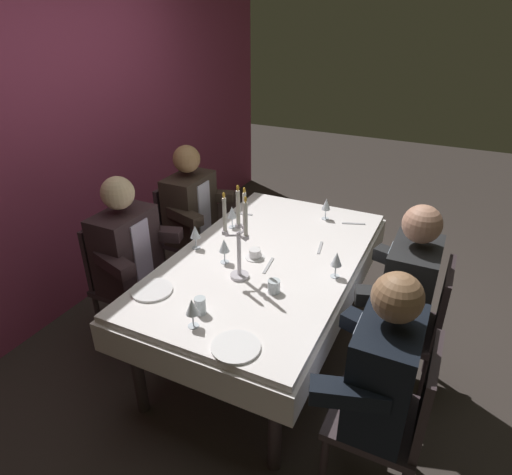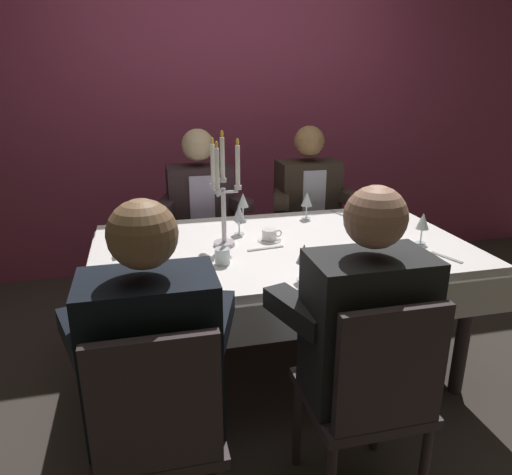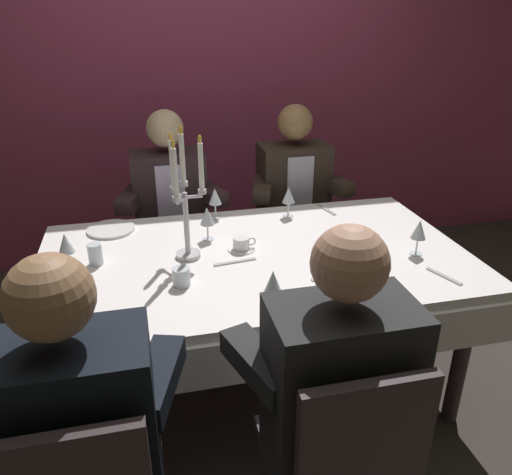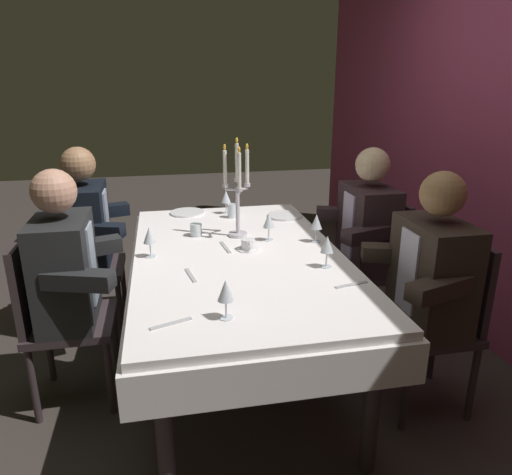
# 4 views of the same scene
# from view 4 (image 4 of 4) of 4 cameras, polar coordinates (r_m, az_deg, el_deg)

# --- Properties ---
(ground_plane) EXTENTS (12.00, 12.00, 0.00)m
(ground_plane) POSITION_cam_4_polar(r_m,az_deg,el_deg) (2.91, -1.93, -15.68)
(ground_plane) COLOR #352E2A
(dining_table) EXTENTS (1.94, 1.14, 0.74)m
(dining_table) POSITION_cam_4_polar(r_m,az_deg,el_deg) (2.61, -2.08, -4.36)
(dining_table) COLOR white
(dining_table) RESTS_ON ground_plane
(candelabra) EXTENTS (0.15, 0.17, 0.58)m
(candelabra) POSITION_cam_4_polar(r_m,az_deg,el_deg) (2.77, -2.24, 5.28)
(candelabra) COLOR silver
(candelabra) RESTS_ON dining_table
(dinner_plate_0) EXTENTS (0.23, 0.23, 0.01)m
(dinner_plate_0) POSITION_cam_4_polar(r_m,az_deg,el_deg) (3.23, 3.47, 2.63)
(dinner_plate_0) COLOR white
(dinner_plate_0) RESTS_ON dining_table
(dinner_plate_1) EXTENTS (0.23, 0.23, 0.01)m
(dinner_plate_1) POSITION_cam_4_polar(r_m,az_deg,el_deg) (3.33, -8.23, 2.97)
(dinner_plate_1) COLOR white
(dinner_plate_1) RESTS_ON dining_table
(wine_glass_0) EXTENTS (0.07, 0.07, 0.16)m
(wine_glass_0) POSITION_cam_4_polar(r_m,az_deg,el_deg) (3.28, -3.62, 4.83)
(wine_glass_0) COLOR silver
(wine_glass_0) RESTS_ON dining_table
(wine_glass_1) EXTENTS (0.07, 0.07, 0.16)m
(wine_glass_1) POSITION_cam_4_polar(r_m,az_deg,el_deg) (1.85, -3.66, -6.46)
(wine_glass_1) COLOR silver
(wine_glass_1) RESTS_ON dining_table
(wine_glass_2) EXTENTS (0.07, 0.07, 0.16)m
(wine_glass_2) POSITION_cam_4_polar(r_m,az_deg,el_deg) (2.73, 1.54, 1.95)
(wine_glass_2) COLOR silver
(wine_glass_2) RESTS_ON dining_table
(wine_glass_3) EXTENTS (0.07, 0.07, 0.16)m
(wine_glass_3) POSITION_cam_4_polar(r_m,az_deg,el_deg) (2.73, 7.25, 1.78)
(wine_glass_3) COLOR silver
(wine_glass_3) RESTS_ON dining_table
(wine_glass_4) EXTENTS (0.07, 0.07, 0.16)m
(wine_glass_4) POSITION_cam_4_polar(r_m,az_deg,el_deg) (2.37, 8.53, -0.90)
(wine_glass_4) COLOR silver
(wine_glass_4) RESTS_ON dining_table
(wine_glass_5) EXTENTS (0.07, 0.07, 0.16)m
(wine_glass_5) POSITION_cam_4_polar(r_m,az_deg,el_deg) (2.54, -12.66, 0.19)
(wine_glass_5) COLOR silver
(wine_glass_5) RESTS_ON dining_table
(water_tumbler_0) EXTENTS (0.06, 0.06, 0.09)m
(water_tumbler_0) POSITION_cam_4_polar(r_m,az_deg,el_deg) (3.20, -2.90, 3.22)
(water_tumbler_0) COLOR silver
(water_tumbler_0) RESTS_ON dining_table
(water_tumbler_1) EXTENTS (0.07, 0.07, 0.08)m
(water_tumbler_1) POSITION_cam_4_polar(r_m,az_deg,el_deg) (2.85, -7.20, 0.93)
(water_tumbler_1) COLOR silver
(water_tumbler_1) RESTS_ON dining_table
(coffee_cup_0) EXTENTS (0.13, 0.12, 0.06)m
(coffee_cup_0) POSITION_cam_4_polar(r_m,az_deg,el_deg) (2.61, -0.95, -0.91)
(coffee_cup_0) COLOR white
(coffee_cup_0) RESTS_ON dining_table
(knife_0) EXTENTS (0.19, 0.04, 0.01)m
(knife_0) POSITION_cam_4_polar(r_m,az_deg,el_deg) (2.65, -3.68, -1.18)
(knife_0) COLOR #B7B7BC
(knife_0) RESTS_ON dining_table
(fork_1) EXTENTS (0.07, 0.17, 0.01)m
(fork_1) POSITION_cam_4_polar(r_m,az_deg,el_deg) (1.89, -10.15, -10.12)
(fork_1) COLOR #B7B7BC
(fork_1) RESTS_ON dining_table
(fork_2) EXTENTS (0.05, 0.17, 0.01)m
(fork_2) POSITION_cam_4_polar(r_m,az_deg,el_deg) (2.22, 11.40, -5.55)
(fork_2) COLOR #B7B7BC
(fork_2) RESTS_ON dining_table
(fork_3) EXTENTS (0.17, 0.05, 0.01)m
(fork_3) POSITION_cam_4_polar(r_m,az_deg,el_deg) (2.30, -7.84, -4.50)
(fork_3) COLOR #B7B7BC
(fork_3) RESTS_ON dining_table
(seated_diner_0) EXTENTS (0.63, 0.48, 1.24)m
(seated_diner_0) POSITION_cam_4_polar(r_m,az_deg,el_deg) (3.23, -19.86, 1.28)
(seated_diner_0) COLOR #32272B
(seated_diner_0) RESTS_ON ground_plane
(seated_diner_1) EXTENTS (0.63, 0.48, 1.24)m
(seated_diner_1) POSITION_cam_4_polar(r_m,az_deg,el_deg) (3.10, 13.34, 1.19)
(seated_diner_1) COLOR #32272B
(seated_diner_1) RESTS_ON ground_plane
(seated_diner_2) EXTENTS (0.63, 0.48, 1.24)m
(seated_diner_2) POSITION_cam_4_polar(r_m,az_deg,el_deg) (2.54, -22.07, -3.64)
(seated_diner_2) COLOR #32272B
(seated_diner_2) RESTS_ON ground_plane
(seated_diner_3) EXTENTS (0.63, 0.48, 1.24)m
(seated_diner_3) POSITION_cam_4_polar(r_m,az_deg,el_deg) (2.47, 20.51, -4.12)
(seated_diner_3) COLOR #32272B
(seated_diner_3) RESTS_ON ground_plane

